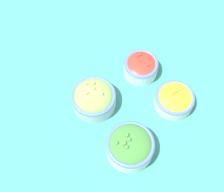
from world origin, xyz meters
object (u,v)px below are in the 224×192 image
object	(u,v)px
bowl_broccoli	(130,146)
bowl_squash	(175,99)
bowl_cherry_tomatoes	(141,66)
bowl_lettuce	(94,98)

from	to	relation	value
bowl_broccoli	bowl_squash	world-z (taller)	bowl_broccoli
bowl_broccoli	bowl_cherry_tomatoes	size ratio (longest dim) A/B	1.25
bowl_lettuce	bowl_broccoli	bearing A→B (deg)	144.92
bowl_lettuce	bowl_broccoli	distance (m)	0.19
bowl_broccoli	bowl_cherry_tomatoes	bearing A→B (deg)	-79.25
bowl_lettuce	bowl_broccoli	world-z (taller)	same
bowl_lettuce	bowl_squash	xyz separation A→B (m)	(-0.23, -0.08, -0.01)
bowl_broccoli	bowl_cherry_tomatoes	world-z (taller)	bowl_broccoli
bowl_broccoli	bowl_cherry_tomatoes	distance (m)	0.27
bowl_broccoli	bowl_cherry_tomatoes	xyz separation A→B (m)	(0.05, -0.27, -0.01)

